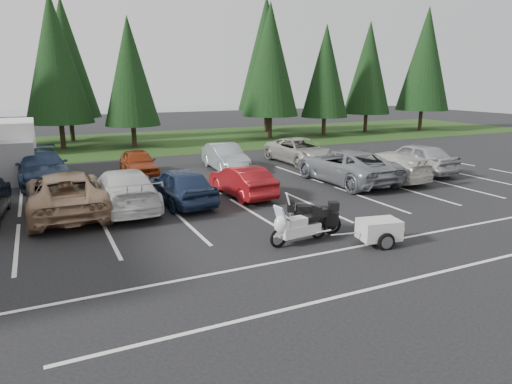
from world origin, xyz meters
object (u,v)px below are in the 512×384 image
at_px(car_near_6, 346,166).
at_px(car_far_1, 41,167).
at_px(car_near_2, 66,193).
at_px(car_near_3, 124,189).
at_px(touring_motorcycle, 299,223).
at_px(adventure_motorcycle, 309,214).
at_px(car_far_3, 225,157).
at_px(car_near_5, 242,181).
at_px(box_truck, 11,151).
at_px(car_far_2, 138,163).
at_px(car_near_8, 415,158).
at_px(car_far_4, 300,151).
at_px(car_near_4, 180,185).
at_px(cargo_trailer, 379,232).
at_px(car_near_7, 384,166).

height_order(car_near_6, car_far_1, car_near_6).
xyz_separation_m(car_near_2, car_near_3, (2.10, -0.17, -0.03)).
relative_size(car_near_6, touring_motorcycle, 2.52).
bearing_deg(adventure_motorcycle, car_far_3, 106.12).
bearing_deg(car_near_3, car_near_5, 179.65).
bearing_deg(car_far_1, car_near_3, -70.89).
bearing_deg(car_near_5, box_truck, -46.92).
distance_m(car_near_6, car_far_3, 7.05).
xyz_separation_m(car_far_2, car_far_3, (4.79, -0.49, 0.04)).
height_order(car_near_3, car_near_8, car_near_8).
relative_size(car_far_2, car_far_4, 0.75).
height_order(car_far_1, adventure_motorcycle, car_far_1).
bearing_deg(adventure_motorcycle, box_truck, 146.88).
relative_size(car_near_4, car_far_4, 0.82).
bearing_deg(car_far_4, touring_motorcycle, -123.25).
relative_size(car_near_6, adventure_motorcycle, 2.57).
relative_size(car_near_2, car_near_6, 0.99).
relative_size(car_near_4, car_far_2, 1.10).
bearing_deg(box_truck, cargo_trailer, -56.89).
bearing_deg(car_near_2, touring_motorcycle, 134.01).
xyz_separation_m(car_near_5, car_far_4, (6.60, 6.02, 0.08)).
height_order(car_near_8, touring_motorcycle, car_near_8).
relative_size(box_truck, car_near_2, 0.94).
bearing_deg(car_near_3, box_truck, -63.44).
xyz_separation_m(car_near_2, car_far_1, (-0.72, 6.37, 0.00)).
bearing_deg(box_truck, car_near_3, -64.07).
relative_size(car_near_5, car_near_8, 0.84).
bearing_deg(car_far_1, box_truck, 119.37).
relative_size(car_near_2, car_near_7, 1.18).
xyz_separation_m(car_near_4, car_far_4, (9.42, 6.11, -0.01)).
bearing_deg(cargo_trailer, car_far_3, 99.72).
xyz_separation_m(cargo_trailer, adventure_motorcycle, (-1.41, 1.77, 0.30)).
distance_m(car_near_3, car_near_5, 5.04).
xyz_separation_m(car_near_3, car_far_4, (11.64, 5.94, -0.04)).
distance_m(car_near_7, car_near_8, 2.92).
height_order(car_near_8, car_far_3, car_near_8).
xyz_separation_m(car_far_1, touring_motorcycle, (7.03, -12.92, -0.16)).
bearing_deg(car_far_4, car_near_8, -54.80).
xyz_separation_m(car_far_2, cargo_trailer, (4.48, -13.93, -0.29)).
bearing_deg(cargo_trailer, touring_motorcycle, 162.16).
relative_size(box_truck, car_far_2, 1.37).
relative_size(car_near_2, car_far_1, 1.04).
bearing_deg(adventure_motorcycle, car_near_4, 140.30).
height_order(car_near_2, car_near_6, car_near_6).
bearing_deg(cargo_trailer, car_far_1, 134.07).
distance_m(car_near_6, touring_motorcycle, 9.34).
height_order(car_near_6, car_near_8, car_near_8).
bearing_deg(car_near_2, box_truck, -76.10).
bearing_deg(adventure_motorcycle, car_near_6, 69.94).
bearing_deg(car_far_4, car_near_7, -80.40).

